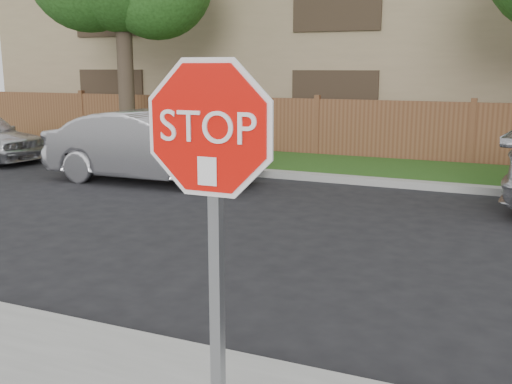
% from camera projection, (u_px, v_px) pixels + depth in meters
% --- Properties ---
extents(far_curb, '(70.00, 0.30, 0.15)m').
position_uv_depth(far_curb, '(456.00, 188.00, 11.98)').
color(far_curb, gray).
rests_on(far_curb, ground).
extents(grass_strip, '(70.00, 3.00, 0.12)m').
position_uv_depth(grass_strip, '(463.00, 175.00, 13.46)').
color(grass_strip, '#1E4714').
rests_on(grass_strip, ground).
extents(fence, '(70.00, 0.12, 1.60)m').
position_uv_depth(fence, '(472.00, 135.00, 14.74)').
color(fence, brown).
rests_on(fence, ground).
extents(apartment_building, '(35.20, 9.20, 7.20)m').
position_uv_depth(apartment_building, '(492.00, 32.00, 19.19)').
color(apartment_building, '#8F7B59').
rests_on(apartment_building, ground).
extents(stop_sign, '(1.01, 0.13, 2.55)m').
position_uv_depth(stop_sign, '(211.00, 189.00, 3.15)').
color(stop_sign, gray).
rests_on(stop_sign, sidewalk_near).
extents(sedan_left, '(4.65, 1.75, 1.52)m').
position_uv_depth(sedan_left, '(151.00, 147.00, 12.85)').
color(sedan_left, '#A5A4A9').
rests_on(sedan_left, ground).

